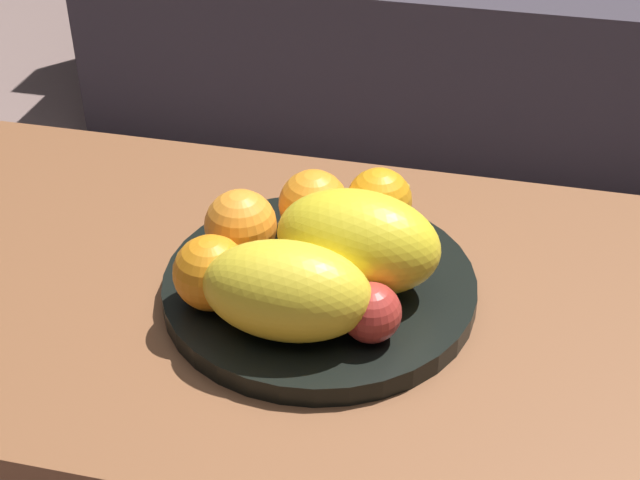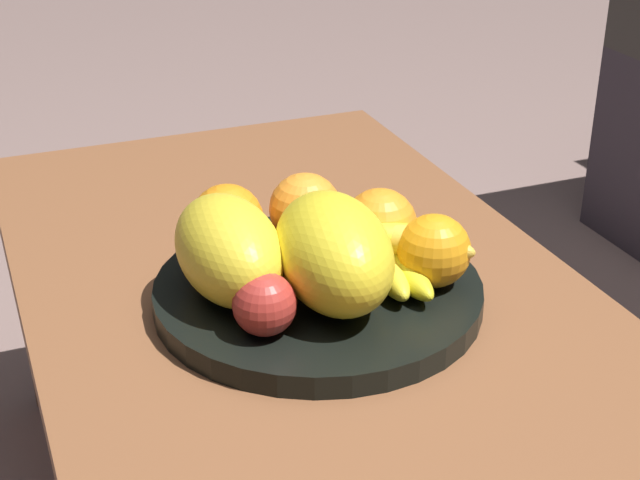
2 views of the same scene
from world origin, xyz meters
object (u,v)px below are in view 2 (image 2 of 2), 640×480
object	(u,v)px
fruit_bowl	(320,293)
melon_large_front	(333,253)
melon_smaller_beside	(228,248)
orange_back	(380,225)
coffee_table	(314,334)
orange_left	(434,251)
banana_bunch	(393,253)
orange_right	(227,220)
apple_left	(264,304)
orange_front	(305,209)

from	to	relation	value
fruit_bowl	melon_large_front	bearing A→B (deg)	-3.10
fruit_bowl	melon_large_front	world-z (taller)	melon_large_front
melon_smaller_beside	orange_back	bearing A→B (deg)	93.59
coffee_table	melon_smaller_beside	distance (m)	0.15
melon_large_front	melon_smaller_beside	xyz separation A→B (m)	(-0.06, -0.09, -0.00)
coffee_table	orange_back	bearing A→B (deg)	99.77
orange_left	banana_bunch	bearing A→B (deg)	-127.32
melon_large_front	banana_bunch	size ratio (longest dim) A/B	1.12
orange_left	orange_back	bearing A→B (deg)	-158.70
orange_right	orange_back	distance (m)	0.17
orange_right	apple_left	distance (m)	0.17
orange_front	orange_right	size ratio (longest dim) A/B	1.01
orange_left	apple_left	world-z (taller)	orange_left
orange_back	banana_bunch	world-z (taller)	orange_back
orange_right	apple_left	size ratio (longest dim) A/B	1.30
orange_back	apple_left	distance (m)	0.19
orange_right	melon_large_front	bearing A→B (deg)	25.52
orange_front	orange_back	bearing A→B (deg)	41.22
melon_large_front	melon_smaller_beside	size ratio (longest dim) A/B	1.03
melon_smaller_beside	orange_front	distance (m)	0.14
coffee_table	apple_left	bearing A→B (deg)	-44.59
coffee_table	apple_left	xyz separation A→B (m)	(0.08, -0.08, 0.10)
coffee_table	banana_bunch	xyz separation A→B (m)	(0.03, 0.08, 0.10)
fruit_bowl	apple_left	xyz separation A→B (m)	(0.07, -0.09, 0.04)
orange_left	orange_right	bearing A→B (deg)	-129.21
orange_right	banana_bunch	world-z (taller)	orange_right
melon_smaller_beside	orange_left	bearing A→B (deg)	73.27
orange_right	melon_smaller_beside	bearing A→B (deg)	-16.03
orange_left	apple_left	bearing A→B (deg)	-82.27
coffee_table	banana_bunch	size ratio (longest dim) A/B	6.79
fruit_bowl	orange_front	distance (m)	0.11
melon_smaller_beside	orange_left	xyz separation A→B (m)	(0.06, 0.20, -0.01)
orange_front	apple_left	bearing A→B (deg)	-32.11
apple_left	melon_large_front	bearing A→B (deg)	110.00
coffee_table	melon_smaller_beside	size ratio (longest dim) A/B	6.28
melon_large_front	orange_front	size ratio (longest dim) A/B	2.18
apple_left	banana_bunch	xyz separation A→B (m)	(-0.05, 0.16, -0.00)
fruit_bowl	orange_front	bearing A→B (deg)	168.21
orange_front	orange_back	size ratio (longest dim) A/B	1.01
orange_front	banana_bunch	xyz separation A→B (m)	(0.12, 0.05, -0.01)
fruit_bowl	orange_back	size ratio (longest dim) A/B	4.27
melon_smaller_beside	orange_left	size ratio (longest dim) A/B	2.24
orange_left	melon_smaller_beside	bearing A→B (deg)	-106.73
orange_right	banana_bunch	distance (m)	0.19
coffee_table	fruit_bowl	size ratio (longest dim) A/B	3.13
orange_back	apple_left	xyz separation A→B (m)	(0.10, -0.17, -0.01)
coffee_table	melon_large_front	size ratio (longest dim) A/B	6.09
apple_left	banana_bunch	bearing A→B (deg)	108.19
melon_large_front	orange_right	bearing A→B (deg)	-154.48
coffee_table	orange_left	bearing A→B (deg)	62.52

